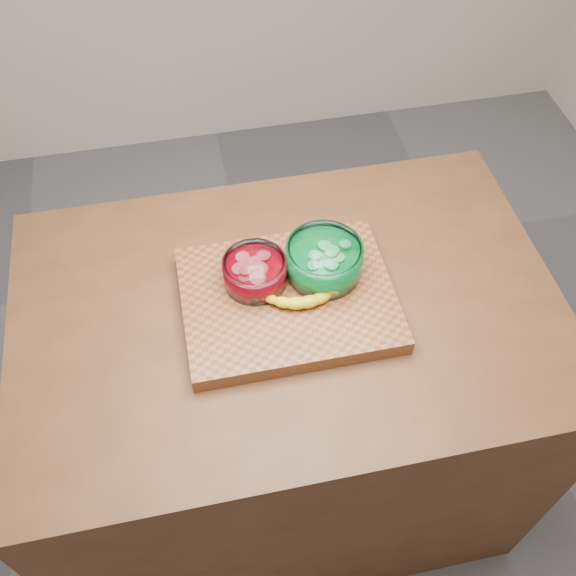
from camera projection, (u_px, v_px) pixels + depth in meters
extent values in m
plane|color=#535257|center=(288.00, 467.00, 2.10)|extent=(3.50, 3.50, 0.00)
cube|color=#4E2C17|center=(288.00, 403.00, 1.75)|extent=(1.20, 0.80, 0.90)
cube|color=brown|center=(288.00, 299.00, 1.38)|extent=(0.45, 0.35, 0.04)
cylinder|color=white|center=(255.00, 272.00, 1.36)|extent=(0.14, 0.14, 0.06)
cylinder|color=#BD0011|center=(255.00, 274.00, 1.37)|extent=(0.11, 0.11, 0.04)
cylinder|color=#F04B59|center=(255.00, 266.00, 1.34)|extent=(0.11, 0.11, 0.02)
cylinder|color=white|center=(324.00, 260.00, 1.37)|extent=(0.16, 0.16, 0.08)
cylinder|color=#049C39|center=(324.00, 263.00, 1.38)|extent=(0.14, 0.14, 0.04)
cylinder|color=#71F191|center=(324.00, 254.00, 1.36)|extent=(0.14, 0.14, 0.02)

